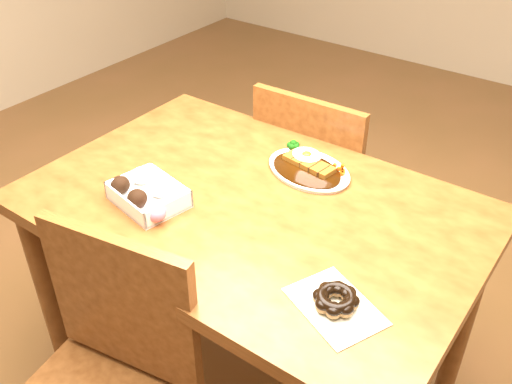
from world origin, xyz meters
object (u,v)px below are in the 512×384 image
Objects in this scene: chair_far at (320,185)px; katsu_curry_plate at (308,167)px; pon_de_ring at (336,300)px; table at (252,231)px; donut_box at (147,194)px.

chair_far is 0.44m from katsu_curry_plate.
chair_far reaches higher than pon_de_ring.
katsu_curry_plate is at bearing 79.86° from table.
donut_box is at bearing -124.66° from katsu_curry_plate.
pon_de_ring is at bearing -3.72° from donut_box.
katsu_curry_plate is (0.12, -0.31, 0.28)m from chair_far.
pon_de_ring is (0.45, -0.74, 0.29)m from chair_far.
katsu_curry_plate is 0.47m from donut_box.
chair_far is 3.87× the size of donut_box.
chair_far reaches higher than table.
chair_far reaches higher than donut_box.
chair_far is at bearing 78.58° from donut_box.
table is 4.10× the size of katsu_curry_plate.
donut_box is at bearing -144.34° from table.
pon_de_ring is (0.33, -0.42, 0.01)m from katsu_curry_plate.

